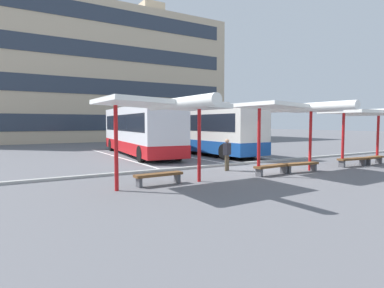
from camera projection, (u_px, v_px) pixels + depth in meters
The scene contains 17 objects.
ground_plane at pixel (257, 169), 16.39m from camera, with size 160.00×160.00×0.00m, color slate.
terminal_building at pixel (91, 77), 44.36m from camera, with size 36.34×12.59×20.08m.
coach_bus_0 at pixel (140, 131), 23.46m from camera, with size 3.81×12.19×3.82m.
coach_bus_1 at pixel (201, 130), 24.85m from camera, with size 2.82×12.26×3.83m.
lane_stripe_0 at pixel (118, 157), 22.02m from camera, with size 0.16×14.00×0.01m, color white.
lane_stripe_1 at pixel (173, 154), 24.20m from camera, with size 0.16×14.00×0.01m, color white.
lane_stripe_2 at pixel (219, 151), 26.37m from camera, with size 0.16×14.00×0.01m, color white.
waiting_shelter_0 at pixel (164, 106), 11.59m from camera, with size 4.37×5.08×3.19m.
bench_0 at pixel (159, 176), 12.15m from camera, with size 1.92×0.49×0.45m.
waiting_shelter_1 at pixel (291, 109), 14.59m from camera, with size 4.37×4.81×3.22m.
bench_1 at pixel (272, 167), 14.51m from camera, with size 1.97×0.56×0.45m.
bench_2 at pixel (301, 165), 15.36m from camera, with size 1.93×0.60×0.45m.
waiting_shelter_2 at pixel (367, 113), 17.53m from camera, with size 4.28×4.56×3.08m.
bench_3 at pixel (352, 160), 17.37m from camera, with size 1.95×0.60×0.45m.
bench_4 at pixel (373, 158), 18.21m from camera, with size 1.72×0.57×0.45m.
platform_kerb at pixel (235, 164), 17.92m from camera, with size 44.00×0.24×0.12m, color #ADADA8.
waiting_passenger_0 at pixel (227, 153), 15.75m from camera, with size 0.50×0.39×1.57m.
Camera 1 is at (-11.23, -12.23, 2.34)m, focal length 30.22 mm.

